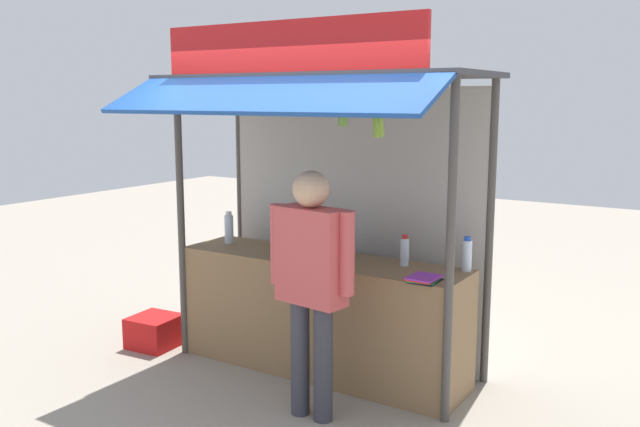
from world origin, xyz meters
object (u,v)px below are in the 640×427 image
(magazine_stack_back_left, at_px, (424,279))
(banana_bunch_leftmost, at_px, (378,126))
(banana_bunch_inner_left, at_px, (343,116))
(plastic_crate, at_px, (155,331))
(water_bottle_front_right, at_px, (344,239))
(vendor_person, at_px, (311,272))
(water_bottle_front_left, at_px, (308,233))
(water_bottle_back_right, at_px, (287,232))
(water_bottle_far_right, at_px, (229,228))
(magazine_stack_center, at_px, (328,261))
(water_bottle_mid_right, at_px, (467,255))
(water_bottle_mid_left, at_px, (405,251))

(magazine_stack_back_left, relative_size, banana_bunch_leftmost, 0.81)
(banana_bunch_inner_left, distance_m, plastic_crate, 2.71)
(water_bottle_front_right, bearing_deg, vendor_person, -73.85)
(magazine_stack_back_left, bearing_deg, plastic_crate, -177.34)
(water_bottle_front_left, height_order, magazine_stack_back_left, water_bottle_front_left)
(water_bottle_back_right, xyz_separation_m, water_bottle_far_right, (-0.52, -0.13, 0.00))
(plastic_crate, bearing_deg, water_bottle_far_right, 34.10)
(water_bottle_far_right, xyz_separation_m, plastic_crate, (-0.55, -0.37, -0.91))
(banana_bunch_inner_left, bearing_deg, plastic_crate, 178.04)
(magazine_stack_center, xyz_separation_m, plastic_crate, (-1.67, -0.19, -0.81))
(magazine_stack_back_left, xyz_separation_m, banana_bunch_inner_left, (-0.53, -0.18, 1.09))
(water_bottle_mid_right, bearing_deg, water_bottle_front_right, -175.26)
(magazine_stack_center, bearing_deg, water_bottle_mid_left, 27.87)
(water_bottle_mid_right, height_order, banana_bunch_leftmost, banana_bunch_leftmost)
(water_bottle_mid_left, distance_m, banana_bunch_inner_left, 1.15)
(water_bottle_mid_left, height_order, banana_bunch_inner_left, banana_bunch_inner_left)
(plastic_crate, bearing_deg, magazine_stack_center, 6.37)
(water_bottle_front_left, relative_size, banana_bunch_leftmost, 1.04)
(water_bottle_back_right, xyz_separation_m, magazine_stack_center, (0.60, -0.32, -0.10))
(magazine_stack_center, height_order, plastic_crate, magazine_stack_center)
(water_bottle_back_right, height_order, banana_bunch_inner_left, banana_bunch_inner_left)
(water_bottle_mid_right, relative_size, vendor_person, 0.15)
(water_bottle_mid_left, bearing_deg, water_bottle_front_left, 179.03)
(water_bottle_front_right, xyz_separation_m, water_bottle_front_left, (-0.34, 0.00, 0.01))
(magazine_stack_back_left, distance_m, plastic_crate, 2.60)
(banana_bunch_inner_left, xyz_separation_m, plastic_crate, (-1.94, 0.07, -1.89))
(water_bottle_front_right, height_order, magazine_stack_back_left, water_bottle_front_right)
(water_bottle_back_right, xyz_separation_m, banana_bunch_leftmost, (1.13, -0.57, 0.92))
(water_bottle_far_right, xyz_separation_m, vendor_person, (1.34, -0.77, -0.03))
(water_bottle_far_right, xyz_separation_m, water_bottle_front_left, (0.75, 0.09, 0.02))
(water_bottle_mid_left, xyz_separation_m, magazine_stack_center, (-0.50, -0.26, -0.09))
(water_bottle_mid_left, xyz_separation_m, water_bottle_mid_right, (0.45, 0.09, 0.01))
(water_bottle_front_left, bearing_deg, water_bottle_mid_right, 3.33)
(water_bottle_far_right, bearing_deg, magazine_stack_center, -9.57)
(water_bottle_far_right, height_order, plastic_crate, water_bottle_far_right)
(banana_bunch_inner_left, bearing_deg, water_bottle_mid_left, 65.98)
(water_bottle_front_right, height_order, magazine_stack_center, water_bottle_front_right)
(water_bottle_mid_right, bearing_deg, vendor_person, -127.72)
(water_bottle_mid_left, height_order, water_bottle_mid_right, water_bottle_mid_right)
(water_bottle_back_right, xyz_separation_m, banana_bunch_inner_left, (0.87, -0.57, 0.98))
(water_bottle_front_left, xyz_separation_m, banana_bunch_inner_left, (0.63, -0.53, 0.96))
(banana_bunch_leftmost, bearing_deg, water_bottle_front_left, 149.34)
(water_bottle_back_right, height_order, magazine_stack_back_left, water_bottle_back_right)
(water_bottle_back_right, bearing_deg, banana_bunch_leftmost, -26.62)
(water_bottle_mid_left, bearing_deg, water_bottle_mid_right, 11.49)
(plastic_crate, bearing_deg, magazine_stack_back_left, 2.66)
(water_bottle_mid_right, distance_m, banana_bunch_leftmost, 1.19)
(water_bottle_front_left, xyz_separation_m, banana_bunch_leftmost, (0.90, -0.53, 0.90))
(vendor_person, bearing_deg, water_bottle_mid_right, 60.22)
(water_bottle_front_left, bearing_deg, banana_bunch_leftmost, -30.66)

